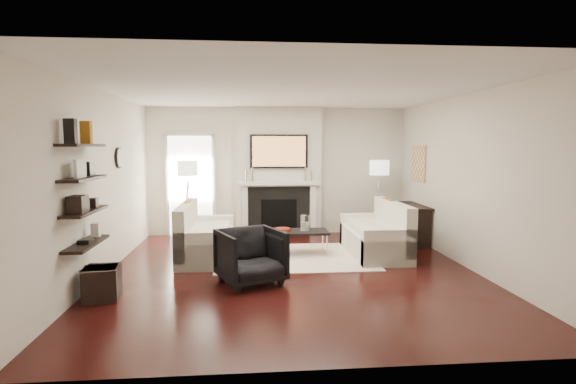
{
  "coord_description": "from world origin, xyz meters",
  "views": [
    {
      "loc": [
        -0.64,
        -6.59,
        1.89
      ],
      "look_at": [
        0.0,
        0.6,
        1.15
      ],
      "focal_mm": 28.0,
      "sensor_mm": 36.0,
      "label": 1
    }
  ],
  "objects": [
    {
      "name": "room_envelope",
      "position": [
        0.0,
        0.0,
        1.35
      ],
      "size": [
        6.0,
        6.0,
        6.0
      ],
      "color": "black",
      "rests_on": "ground"
    },
    {
      "name": "chimney_breast",
      "position": [
        0.0,
        2.88,
        1.35
      ],
      "size": [
        1.8,
        0.25,
        2.7
      ],
      "primitive_type": "cube",
      "color": "silver",
      "rests_on": "floor"
    },
    {
      "name": "fireplace_surround",
      "position": [
        0.0,
        2.74,
        0.52
      ],
      "size": [
        1.3,
        0.02,
        1.04
      ],
      "primitive_type": "cube",
      "color": "black",
      "rests_on": "floor"
    },
    {
      "name": "firebox",
      "position": [
        0.0,
        2.73,
        0.45
      ],
      "size": [
        0.75,
        0.02,
        0.65
      ],
      "primitive_type": "cube",
      "color": "black",
      "rests_on": "floor"
    },
    {
      "name": "mantel_pilaster_l",
      "position": [
        -0.72,
        2.71,
        0.55
      ],
      "size": [
        0.12,
        0.08,
        1.1
      ],
      "primitive_type": "cube",
      "color": "white",
      "rests_on": "floor"
    },
    {
      "name": "mantel_pilaster_r",
      "position": [
        0.72,
        2.71,
        0.55
      ],
      "size": [
        0.12,
        0.08,
        1.1
      ],
      "primitive_type": "cube",
      "color": "white",
      "rests_on": "floor"
    },
    {
      "name": "mantel_shelf",
      "position": [
        0.0,
        2.69,
        1.12
      ],
      "size": [
        1.7,
        0.18,
        0.07
      ],
      "primitive_type": "cube",
      "color": "white",
      "rests_on": "chimney_breast"
    },
    {
      "name": "tv_body",
      "position": [
        0.0,
        2.71,
        1.78
      ],
      "size": [
        1.2,
        0.06,
        0.7
      ],
      "primitive_type": "cube",
      "color": "black",
      "rests_on": "chimney_breast"
    },
    {
      "name": "tv_screen",
      "position": [
        0.0,
        2.68,
        1.78
      ],
      "size": [
        1.1,
        0.0,
        0.62
      ],
      "primitive_type": "cube",
      "color": "#BF723F",
      "rests_on": "tv_body"
    },
    {
      "name": "candlestick_l_tall",
      "position": [
        -0.55,
        2.7,
        1.3
      ],
      "size": [
        0.04,
        0.04,
        0.3
      ],
      "primitive_type": "cylinder",
      "color": "silver",
      "rests_on": "mantel_shelf"
    },
    {
      "name": "candlestick_l_short",
      "position": [
        -0.68,
        2.7,
        1.27
      ],
      "size": [
        0.04,
        0.04,
        0.24
      ],
      "primitive_type": "cylinder",
      "color": "silver",
      "rests_on": "mantel_shelf"
    },
    {
      "name": "candlestick_r_tall",
      "position": [
        0.55,
        2.7,
        1.3
      ],
      "size": [
        0.04,
        0.04,
        0.3
      ],
      "primitive_type": "cylinder",
      "color": "silver",
      "rests_on": "mantel_shelf"
    },
    {
      "name": "candlestick_r_short",
      "position": [
        0.68,
        2.7,
        1.27
      ],
      "size": [
        0.04,
        0.04,
        0.24
      ],
      "primitive_type": "cylinder",
      "color": "silver",
      "rests_on": "mantel_shelf"
    },
    {
      "name": "hallway_panel",
      "position": [
        -1.85,
        2.98,
        1.05
      ],
      "size": [
        0.9,
        0.02,
        2.1
      ],
      "primitive_type": "cube",
      "color": "white",
      "rests_on": "floor"
    },
    {
      "name": "door_trim_l",
      "position": [
        -2.33,
        2.96,
        1.05
      ],
      "size": [
        0.06,
        0.06,
        2.16
      ],
      "primitive_type": "cube",
      "color": "white",
      "rests_on": "floor"
    },
    {
      "name": "door_trim_r",
      "position": [
        -1.37,
        2.96,
        1.05
      ],
      "size": [
        0.06,
        0.06,
        2.16
      ],
      "primitive_type": "cube",
      "color": "white",
      "rests_on": "floor"
    },
    {
      "name": "door_trim_top",
      "position": [
        -1.85,
        2.96,
        2.13
      ],
      "size": [
        1.02,
        0.06,
        0.06
      ],
      "primitive_type": "cube",
      "color": "white",
      "rests_on": "wall_back"
    },
    {
      "name": "rug",
      "position": [
        0.13,
        0.87,
        0.01
      ],
      "size": [
        2.6,
        2.0,
        0.01
      ],
      "primitive_type": "cube",
      "color": "beige",
      "rests_on": "floor"
    },
    {
      "name": "loveseat_left_base",
      "position": [
        -1.35,
        0.99,
        0.21
      ],
      "size": [
        0.85,
        1.8,
        0.42
      ],
      "primitive_type": "cube",
      "color": "white",
      "rests_on": "floor"
    },
    {
      "name": "loveseat_left_back",
      "position": [
        -1.68,
        0.99,
        0.53
      ],
      "size": [
        0.18,
        1.8,
        0.8
      ],
      "primitive_type": "cube",
      "color": "white",
      "rests_on": "floor"
    },
    {
      "name": "loveseat_left_arm_n",
      "position": [
        -1.35,
        0.18,
        0.3
      ],
      "size": [
        0.85,
        0.18,
        0.6
      ],
      "primitive_type": "cube",
      "color": "white",
      "rests_on": "floor"
    },
    {
      "name": "loveseat_left_arm_s",
      "position": [
        -1.35,
        1.8,
        0.3
      ],
      "size": [
        0.85,
        0.18,
        0.6
      ],
      "primitive_type": "cube",
      "color": "white",
      "rests_on": "floor"
    },
    {
      "name": "loveseat_left_cushion",
      "position": [
        -1.3,
        0.99,
        0.47
      ],
      "size": [
        0.63,
        1.44,
        0.1
      ],
      "primitive_type": "cube",
      "color": "white",
      "rests_on": "loveseat_left_base"
    },
    {
      "name": "pillow_left_orange",
      "position": [
        -1.68,
        1.29,
        0.73
      ],
      "size": [
        0.1,
        0.42,
        0.42
      ],
      "primitive_type": "cube",
      "color": "#985C12",
      "rests_on": "loveseat_left_cushion"
    },
    {
      "name": "pillow_left_charcoal",
      "position": [
        -1.68,
        0.69,
        0.72
      ],
      "size": [
        0.1,
        0.4,
        0.4
      ],
      "primitive_type": "cube",
      "color": "black",
      "rests_on": "loveseat_left_cushion"
    },
    {
      "name": "loveseat_right_base",
      "position": [
        1.55,
        0.96,
        0.21
      ],
      "size": [
        0.85,
        1.8,
        0.42
      ],
      "primitive_type": "cube",
      "color": "white",
      "rests_on": "floor"
    },
    {
      "name": "loveseat_right_back",
      "position": [
        1.88,
        0.96,
        0.53
      ],
      "size": [
        0.18,
        1.8,
        0.8
      ],
      "primitive_type": "cube",
      "color": "white",
      "rests_on": "floor"
    },
    {
      "name": "loveseat_right_arm_n",
      "position": [
        1.55,
        0.15,
        0.3
      ],
      "size": [
        0.85,
        0.18,
        0.6
      ],
      "primitive_type": "cube",
      "color": "white",
      "rests_on": "floor"
    },
    {
      "name": "loveseat_right_arm_s",
      "position": [
        1.55,
        1.77,
        0.3
      ],
      "size": [
        0.85,
        0.18,
        0.6
      ],
      "primitive_type": "cube",
      "color": "white",
      "rests_on": "floor"
    },
    {
      "name": "loveseat_right_cushion",
      "position": [
        1.5,
        0.96,
        0.47
      ],
      "size": [
        0.63,
        1.44,
        0.1
      ],
      "primitive_type": "cube",
      "color": "white",
      "rests_on": "loveseat_right_base"
    },
    {
      "name": "pillow_right_orange",
      "position": [
        1.88,
        1.26,
        0.73
      ],
      "size": [
        0.1,
        0.42,
        0.42
      ],
      "primitive_type": "cube",
      "color": "#985C12",
      "rests_on": "loveseat_right_cushion"
    },
    {
      "name": "pillow_right_charcoal",
      "position": [
        1.88,
        0.66,
        0.72
      ],
      "size": [
        0.1,
        0.4,
        0.4
      ],
      "primitive_type": "cube",
      "color": "black",
      "rests_on": "loveseat_right_cushion"
    },
    {
      "name": "coffee_table",
      "position": [
        0.19,
        1.07,
        0.4
      ],
      "size": [
        1.1,
        0.55,
        0.04
      ],
      "primitive_type": "cube",
      "color": "black",
      "rests_on": "floor"
    },
    {
      "name": "coffee_leg_nw",
      "position": [
        -0.31,
        0.85,
        0.19
      ],
      "size": [
        0.02,
        0.02,
        0.38
      ],
      "primitive_type": "cylinder",
      "color": "silver",
      "rests_on": "floor"
    },
    {
      "name": "coffee_leg_ne",
      "position": [
        0.69,
        0.85,
        0.19
      ],
      "size": [
        0.02,
        0.02,
        0.38
      ],
      "primitive_type": "cylinder",
      "color": "silver",
      "rests_on": "floor"
    },
    {
      "name": "coffee_leg_sw",
      "position": [
        -0.31,
        1.29,
        0.19
      ],
      "size": [
        0.02,
        0.02,
        0.38
      ],
      "primitive_type": "cylinder",
      "color": "silver",
      "rests_on": "floor"
    },
    {
      "name": "coffee_leg_se",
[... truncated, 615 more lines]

